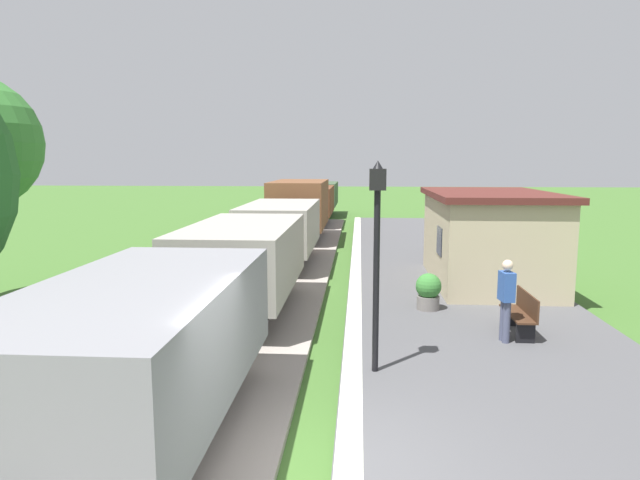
# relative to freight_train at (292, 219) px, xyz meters

# --- Properties ---
(platform_edge_stripe) EXTENTS (0.36, 60.00, 0.01)m
(platform_edge_stripe) POSITION_rel_freight_train_xyz_m (2.80, -17.32, -1.20)
(platform_edge_stripe) COLOR silver
(platform_edge_stripe) RESTS_ON platform_slab
(track_ballast) EXTENTS (3.80, 60.00, 0.12)m
(track_ballast) POSITION_rel_freight_train_xyz_m (-0.00, -17.32, -1.39)
(track_ballast) COLOR #9E9389
(track_ballast) RESTS_ON ground
(rail_near) EXTENTS (0.07, 60.00, 0.14)m
(rail_near) POSITION_rel_freight_train_xyz_m (0.72, -17.32, -1.26)
(rail_near) COLOR slate
(rail_near) RESTS_ON track_ballast
(rail_far) EXTENTS (0.07, 60.00, 0.14)m
(rail_far) POSITION_rel_freight_train_xyz_m (-0.72, -17.32, -1.26)
(rail_far) COLOR slate
(rail_far) RESTS_ON track_ballast
(freight_train) EXTENTS (2.50, 39.20, 2.72)m
(freight_train) POSITION_rel_freight_train_xyz_m (0.00, 0.00, 0.00)
(freight_train) COLOR gray
(freight_train) RESTS_ON rail_near
(station_hut) EXTENTS (3.50, 5.80, 2.78)m
(station_hut) POSITION_rel_freight_train_xyz_m (6.80, -6.65, 0.20)
(station_hut) COLOR tan
(station_hut) RESTS_ON platform_slab
(bench_near_hut) EXTENTS (0.42, 1.50, 0.91)m
(bench_near_hut) POSITION_rel_freight_train_xyz_m (6.38, -11.79, -0.73)
(bench_near_hut) COLOR #422819
(bench_near_hut) RESTS_ON platform_slab
(bench_down_platform) EXTENTS (0.42, 1.50, 0.91)m
(bench_down_platform) POSITION_rel_freight_train_xyz_m (6.38, -1.17, -0.73)
(bench_down_platform) COLOR #422819
(bench_down_platform) RESTS_ON platform_slab
(person_waiting) EXTENTS (0.28, 0.41, 1.71)m
(person_waiting) POSITION_rel_freight_train_xyz_m (5.91, -12.32, -0.27)
(person_waiting) COLOR #474C66
(person_waiting) RESTS_ON platform_slab
(potted_planter) EXTENTS (0.64, 0.64, 0.92)m
(potted_planter) POSITION_rel_freight_train_xyz_m (4.64, -9.91, -0.73)
(potted_planter) COLOR slate
(potted_planter) RESTS_ON platform_slab
(lamp_post_near) EXTENTS (0.28, 0.28, 3.70)m
(lamp_post_near) POSITION_rel_freight_train_xyz_m (3.20, -14.13, 1.35)
(lamp_post_near) COLOR black
(lamp_post_near) RESTS_ON platform_slab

